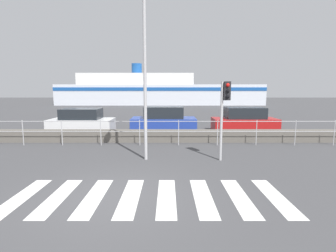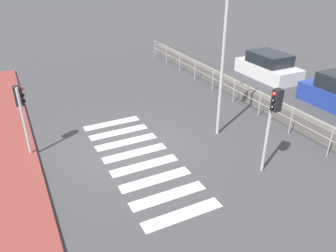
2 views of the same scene
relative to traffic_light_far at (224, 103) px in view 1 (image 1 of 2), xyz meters
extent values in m
plane|color=#424244|center=(-3.42, -3.40, -2.15)|extent=(160.00, 160.00, 0.00)
cube|color=silver|center=(-5.71, -3.40, -2.15)|extent=(0.45, 2.40, 0.01)
cube|color=silver|center=(-4.81, -3.40, -2.15)|extent=(0.45, 2.40, 0.01)
cube|color=silver|center=(-3.91, -3.40, -2.15)|extent=(0.45, 2.40, 0.01)
cube|color=silver|center=(-3.01, -3.40, -2.15)|extent=(0.45, 2.40, 0.01)
cube|color=silver|center=(-2.11, -3.40, -2.15)|extent=(0.45, 2.40, 0.01)
cube|color=silver|center=(-1.21, -3.40, -2.15)|extent=(0.45, 2.40, 0.01)
cube|color=silver|center=(-0.31, -3.40, -2.15)|extent=(0.45, 2.40, 0.01)
cube|color=silver|center=(0.59, -3.40, -2.15)|extent=(0.45, 2.40, 0.01)
cube|color=#605B54|center=(-3.42, 3.54, -1.85)|extent=(24.66, 0.55, 0.60)
cylinder|color=#B2B2B5|center=(-3.42, 2.67, -1.00)|extent=(22.19, 0.03, 0.03)
cylinder|color=#B2B2B5|center=(-3.42, 2.67, -1.49)|extent=(22.19, 0.03, 0.03)
cylinder|color=#B2B2B5|center=(-8.97, 2.67, -1.55)|extent=(0.04, 0.04, 1.21)
cylinder|color=#B2B2B5|center=(-7.12, 2.67, -1.55)|extent=(0.04, 0.04, 1.21)
cylinder|color=#B2B2B5|center=(-5.27, 2.67, -1.55)|extent=(0.04, 0.04, 1.21)
cylinder|color=#B2B2B5|center=(-3.42, 2.67, -1.55)|extent=(0.04, 0.04, 1.21)
cylinder|color=#B2B2B5|center=(-1.57, 2.67, -1.55)|extent=(0.04, 0.04, 1.21)
cylinder|color=#B2B2B5|center=(0.28, 2.67, -1.55)|extent=(0.04, 0.04, 1.21)
cylinder|color=#B2B2B5|center=(2.13, 2.67, -1.55)|extent=(0.04, 0.04, 1.21)
cylinder|color=#B2B2B5|center=(3.98, 2.67, -1.55)|extent=(0.04, 0.04, 1.21)
cylinder|color=#B2B2B5|center=(5.83, 2.67, -1.55)|extent=(0.04, 0.04, 1.21)
cylinder|color=#B2B2B5|center=(-0.10, 0.01, -0.69)|extent=(0.10, 0.10, 2.93)
cube|color=black|center=(0.07, 0.01, 0.44)|extent=(0.24, 0.24, 0.68)
sphere|color=red|center=(0.07, -0.13, 0.65)|extent=(0.13, 0.13, 0.13)
sphere|color=black|center=(0.07, -0.13, 0.44)|extent=(0.13, 0.13, 0.13)
sphere|color=black|center=(0.07, -0.13, 0.23)|extent=(0.13, 0.13, 0.13)
cylinder|color=#B2B2B5|center=(-2.92, 0.14, 0.88)|extent=(0.12, 0.12, 6.08)
cube|color=silver|center=(-3.42, 37.82, -0.42)|extent=(35.10, 8.22, 3.47)
cube|color=white|center=(-7.63, 37.82, 2.27)|extent=(19.66, 6.57, 1.91)
cube|color=#194C99|center=(-3.42, 33.70, 0.55)|extent=(35.10, 0.08, 0.55)
cylinder|color=#194C99|center=(-7.63, 37.82, 4.12)|extent=(1.80, 1.80, 1.80)
cube|color=silver|center=(-7.54, 6.84, -1.75)|extent=(3.92, 1.89, 0.80)
cube|color=#1E2328|center=(-7.54, 6.84, -1.03)|extent=(2.35, 1.66, 0.65)
cube|color=#233D9E|center=(-2.35, 6.84, -1.72)|extent=(4.04, 1.88, 0.87)
cube|color=#1E2328|center=(-2.35, 6.84, -0.93)|extent=(2.42, 1.66, 0.71)
cube|color=#B21919|center=(2.76, 6.84, -1.73)|extent=(3.97, 1.73, 0.84)
cube|color=#1E2328|center=(2.76, 6.84, -0.97)|extent=(2.38, 1.52, 0.69)
camera|label=1|loc=(-2.08, -9.59, 0.49)|focal=28.00mm
camera|label=2|loc=(6.62, -6.86, 4.16)|focal=35.00mm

